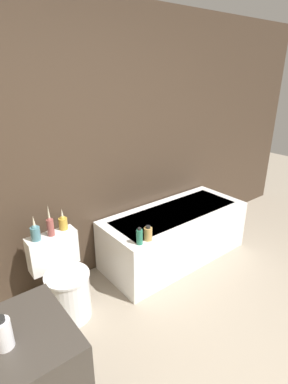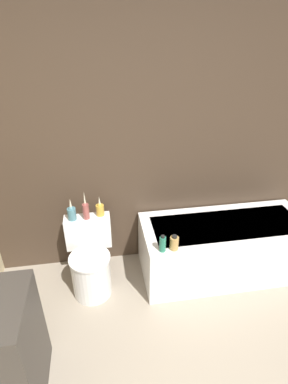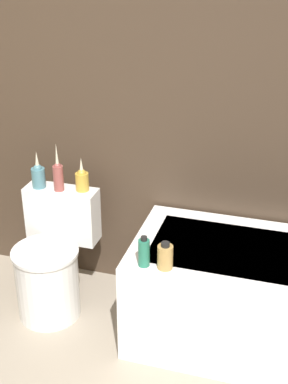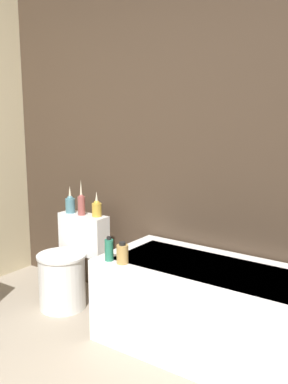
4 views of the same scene
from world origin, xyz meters
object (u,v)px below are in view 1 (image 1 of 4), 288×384
at_px(vase_gold, 35,232).
at_px(bathtub, 175,234).
at_px(vase_bronze, 63,222).
at_px(shampoo_bottle_short, 148,234).
at_px(soap_bottle_glass, 3,334).
at_px(vase_silver, 50,225).
at_px(shampoo_bottle_tall, 140,237).
at_px(toilet, 65,283).

bearing_deg(vase_gold, bathtub, -5.51).
bearing_deg(vase_bronze, shampoo_bottle_short, -36.12).
relative_size(vase_gold, vase_bronze, 1.11).
xyz_separation_m(bathtub, soap_bottle_glass, (-1.97, -0.94, 0.64)).
xyz_separation_m(vase_bronze, shampoo_bottle_short, (0.60, -0.44, -0.13)).
xyz_separation_m(soap_bottle_glass, vase_gold, (0.51, 1.08, -0.16)).
relative_size(bathtub, vase_silver, 5.81).
distance_m(vase_silver, shampoo_bottle_tall, 0.77).
relative_size(vase_bronze, shampoo_bottle_short, 1.41).
relative_size(soap_bottle_glass, shampoo_bottle_short, 1.18).
relative_size(toilet, shampoo_bottle_short, 4.92).
distance_m(soap_bottle_glass, shampoo_bottle_short, 1.56).
bearing_deg(bathtub, vase_bronze, 171.75).
xyz_separation_m(toilet, vase_silver, (-0.00, 0.17, 0.49)).
distance_m(soap_bottle_glass, vase_bronze, 1.36).
height_order(bathtub, vase_bronze, vase_bronze).
bearing_deg(shampoo_bottle_short, shampoo_bottle_tall, -175.45).
height_order(toilet, soap_bottle_glass, soap_bottle_glass).
relative_size(toilet, vase_silver, 2.44).
bearing_deg(soap_bottle_glass, toilet, 55.04).
height_order(soap_bottle_glass, shampoo_bottle_short, soap_bottle_glass).
bearing_deg(vase_gold, shampoo_bottle_tall, -28.76).
bearing_deg(vase_silver, shampoo_bottle_short, -28.82).
distance_m(vase_gold, shampoo_bottle_short, 0.96).
bearing_deg(vase_gold, vase_bronze, 7.54).
xyz_separation_m(bathtub, vase_silver, (-1.34, 0.14, 0.50)).
bearing_deg(toilet, shampoo_bottle_short, -17.77).
bearing_deg(vase_gold, toilet, -53.43).
bearing_deg(shampoo_bottle_short, bathtub, 23.83).
distance_m(vase_silver, shampoo_bottle_short, 0.85).
bearing_deg(soap_bottle_glass, shampoo_bottle_short, 26.26).
distance_m(soap_bottle_glass, vase_silver, 1.26).
relative_size(bathtub, vase_bronze, 8.28).
distance_m(bathtub, vase_silver, 1.43).
height_order(bathtub, shampoo_bottle_short, shampoo_bottle_short).
relative_size(soap_bottle_glass, vase_gold, 0.75).
bearing_deg(bathtub, vase_silver, 174.14).
bearing_deg(shampoo_bottle_tall, bathtub, 21.24).
distance_m(toilet, vase_gold, 0.52).
bearing_deg(vase_bronze, shampoo_bottle_tall, -41.88).
distance_m(bathtub, soap_bottle_glass, 2.28).
height_order(bathtub, vase_silver, vase_silver).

